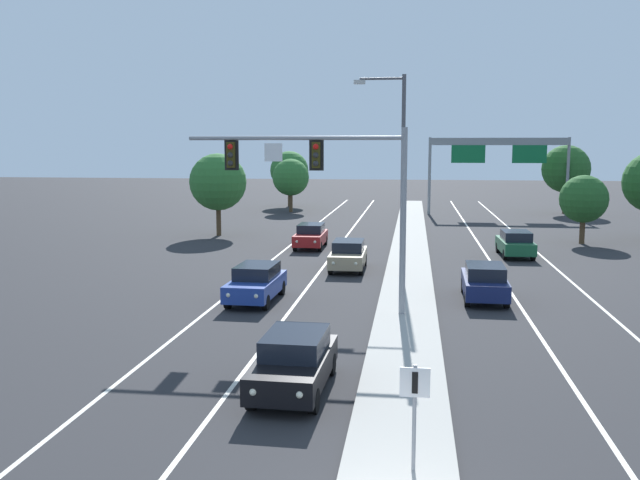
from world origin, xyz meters
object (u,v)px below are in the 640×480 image
object	(u,v)px
overhead_signal_mast	(332,179)
tree_far_left_a	(218,182)
street_lamp_median	(398,163)
car_receding_navy	(485,281)
highway_sign_gantry	(499,151)
tree_far_right_b	(566,169)
median_sign_post	(415,402)
car_oncoming_tan	(348,255)
tree_far_left_b	(291,177)
car_receding_green	(515,243)
tree_far_right_a	(584,199)
car_oncoming_black	(294,361)
tree_far_left_c	(289,170)
car_oncoming_blue	(256,282)
car_oncoming_red	(311,236)

from	to	relation	value
overhead_signal_mast	tree_far_left_a	xyz separation A→B (m)	(-11.28, 23.51, -1.39)
street_lamp_median	car_receding_navy	distance (m)	7.98
highway_sign_gantry	tree_far_right_b	size ratio (longest dim) A/B	1.96
median_sign_post	car_oncoming_tan	size ratio (longest dim) A/B	0.49
highway_sign_gantry	tree_far_left_b	distance (m)	20.56
car_receding_green	tree_far_right_b	world-z (taller)	tree_far_right_b
street_lamp_median	tree_far_left_a	xyz separation A→B (m)	(-13.65, 15.08, -1.79)
car_receding_green	tree_far_left_a	world-z (taller)	tree_far_left_a
tree_far_right_b	tree_far_right_a	world-z (taller)	tree_far_right_b
tree_far_left_b	highway_sign_gantry	bearing A→B (deg)	-2.04
car_oncoming_tan	highway_sign_gantry	size ratio (longest dim) A/B	0.34
car_oncoming_black	tree_far_left_c	world-z (taller)	tree_far_left_c
car_oncoming_blue	tree_far_right_b	distance (m)	47.88
street_lamp_median	car_oncoming_tan	size ratio (longest dim) A/B	2.23
car_receding_green	street_lamp_median	bearing A→B (deg)	-132.10
tree_far_right_b	tree_far_left_c	size ratio (longest dim) A/B	1.11
street_lamp_median	tree_far_right_b	bearing A→B (deg)	66.68
street_lamp_median	car_receding_green	size ratio (longest dim) A/B	2.22
car_oncoming_blue	car_receding_navy	size ratio (longest dim) A/B	1.00
car_receding_navy	car_receding_green	distance (m)	12.91
car_oncoming_blue	tree_far_right_a	bearing A→B (deg)	48.46
car_oncoming_black	tree_far_left_a	size ratio (longest dim) A/B	0.74
tree_far_right_b	overhead_signal_mast	bearing A→B (deg)	-111.94
car_oncoming_black	car_receding_navy	xyz separation A→B (m)	(6.26, 12.26, 0.00)
tree_far_left_a	car_receding_green	bearing A→B (deg)	-19.75
car_oncoming_blue	tree_far_right_a	world-z (taller)	tree_far_right_a
median_sign_post	car_oncoming_blue	xyz separation A→B (m)	(-6.75, 15.40, -0.77)
car_oncoming_blue	tree_far_left_b	xyz separation A→B (m)	(-5.72, 40.80, 2.70)
median_sign_post	car_oncoming_tan	xyz separation A→B (m)	(-3.55, 23.65, -0.77)
car_receding_green	tree_far_left_a	distance (m)	22.11
median_sign_post	tree_far_left_b	xyz separation A→B (m)	(-12.47, 56.20, 1.93)
overhead_signal_mast	tree_far_right_a	size ratio (longest dim) A/B	1.82
median_sign_post	tree_far_left_b	bearing A→B (deg)	102.51
median_sign_post	tree_far_left_c	world-z (taller)	tree_far_left_c
car_oncoming_black	car_receding_navy	bearing A→B (deg)	62.95
car_oncoming_red	car_receding_green	distance (m)	12.95
car_oncoming_blue	tree_far_left_a	xyz separation A→B (m)	(-7.78, 21.49, 3.18)
tree_far_left_a	tree_far_left_c	bearing A→B (deg)	88.36
street_lamp_median	tree_far_right_a	xyz separation A→B (m)	(12.29, 14.09, -2.73)
street_lamp_median	tree_far_left_b	world-z (taller)	street_lamp_median
car_oncoming_blue	car_oncoming_tan	distance (m)	8.85
car_oncoming_blue	tree_far_left_c	bearing A→B (deg)	98.45
street_lamp_median	highway_sign_gantry	world-z (taller)	street_lamp_median
car_oncoming_tan	tree_far_left_b	xyz separation A→B (m)	(-8.92, 32.55, 2.70)
car_oncoming_red	tree_far_left_b	bearing A→B (deg)	102.99
overhead_signal_mast	median_sign_post	xyz separation A→B (m)	(3.25, -13.38, -3.80)
tree_far_left_c	car_receding_green	bearing A→B (deg)	-59.16
car_oncoming_black	car_oncoming_blue	distance (m)	11.28
tree_far_right_a	overhead_signal_mast	bearing A→B (deg)	-123.06
tree_far_left_b	tree_far_left_a	world-z (taller)	tree_far_left_a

